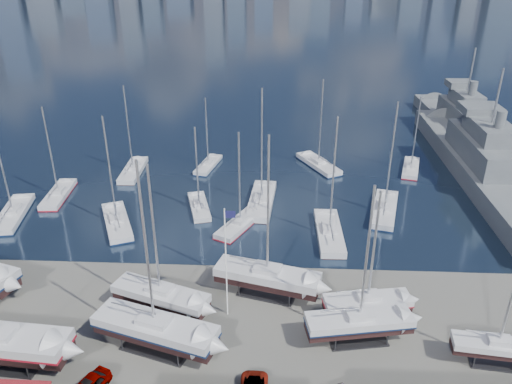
{
  "coord_description": "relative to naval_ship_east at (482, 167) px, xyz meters",
  "views": [
    {
      "loc": [
        5.1,
        -46.56,
        31.95
      ],
      "look_at": [
        2.44,
        8.0,
        5.44
      ],
      "focal_mm": 35.0,
      "sensor_mm": 36.0,
      "label": 1
    }
  ],
  "objects": [
    {
      "name": "sailboat_moored_2",
      "position": [
        -54.76,
        -1.32,
        -1.35
      ],
      "size": [
        3.0,
        9.8,
        14.68
      ],
      "rotation": [
        0.0,
        0.0,
        1.6
      ],
      "color": "black",
      "rests_on": "water"
    },
    {
      "name": "sailboat_moored_1",
      "position": [
        -63.13,
        -10.36,
        -1.37
      ],
      "size": [
        3.31,
        9.52,
        13.98
      ],
      "rotation": [
        0.0,
        0.0,
        1.65
      ],
      "color": "black",
      "rests_on": "water"
    },
    {
      "name": "sailboat_cradle_7",
      "position": [
        -12.9,
        -40.04,
        0.22
      ],
      "size": [
        7.58,
        2.98,
        12.34
      ],
      "rotation": [
        0.0,
        0.0,
        -0.13
      ],
      "color": "#2D2D33",
      "rests_on": "ground"
    },
    {
      "name": "sailboat_moored_11",
      "position": [
        -10.39,
        1.94,
        -1.37
      ],
      "size": [
        4.59,
        8.81,
        12.68
      ],
      "rotation": [
        0.0,
        0.0,
        1.3
      ],
      "color": "black",
      "rests_on": "water"
    },
    {
      "name": "sailboat_cradle_6",
      "position": [
        -23.0,
        -34.71,
        0.28
      ],
      "size": [
        8.62,
        3.69,
        13.68
      ],
      "rotation": [
        0.0,
        0.0,
        0.17
      ],
      "color": "#2D2D33",
      "rests_on": "ground"
    },
    {
      "name": "flagpole",
      "position": [
        -36.26,
        -34.66,
        5.01
      ],
      "size": [
        1.03,
        0.12,
        11.64
      ],
      "color": "white",
      "rests_on": "ground"
    },
    {
      "name": "sailboat_moored_7",
      "position": [
        -33.94,
        -11.18,
        -1.35
      ],
      "size": [
        3.99,
        11.58,
        17.18
      ],
      "rotation": [
        0.0,
        0.0,
        1.5
      ],
      "color": "black",
      "rests_on": "water"
    },
    {
      "name": "sailboat_cradle_4",
      "position": [
        -32.58,
        -31.31,
        0.47
      ],
      "size": [
        11.09,
        5.76,
        17.33
      ],
      "rotation": [
        0.0,
        0.0,
        -0.27
      ],
      "color": "#2D2D33",
      "rests_on": "ground"
    },
    {
      "name": "sailboat_moored_3",
      "position": [
        -52.28,
        -18.03,
        -1.37
      ],
      "size": [
        6.74,
        10.54,
        15.32
      ],
      "rotation": [
        0.0,
        0.0,
        1.98
      ],
      "color": "black",
      "rests_on": "water"
    },
    {
      "name": "sailboat_moored_9",
      "position": [
        -25.23,
        -19.38,
        -1.35
      ],
      "size": [
        3.19,
        10.74,
        16.13
      ],
      "rotation": [
        0.0,
        0.0,
        1.59
      ],
      "color": "black",
      "rests_on": "water"
    },
    {
      "name": "sailboat_cradle_5",
      "position": [
        -24.18,
        -37.69,
        0.38
      ],
      "size": [
        9.95,
        4.35,
        15.59
      ],
      "rotation": [
        0.0,
        0.0,
        0.18
      ],
      "color": "#2D2D33",
      "rests_on": "ground"
    },
    {
      "name": "sailboat_moored_8",
      "position": [
        -25.16,
        2.7,
        -1.37
      ],
      "size": [
        7.21,
        10.19,
        15.02
      ],
      "rotation": [
        0.0,
        0.0,
        2.06
      ],
      "color": "black",
      "rests_on": "water"
    },
    {
      "name": "sailboat_moored_10",
      "position": [
        -17.29,
        -12.92,
        -1.37
      ],
      "size": [
        5.65,
        11.2,
        16.12
      ],
      "rotation": [
        0.0,
        0.0,
        1.32
      ],
      "color": "black",
      "rests_on": "water"
    },
    {
      "name": "naval_ship_west",
      "position": [
        3.07,
        20.03,
        -0.01
      ],
      "size": [
        8.04,
        42.12,
        17.77
      ],
      "rotation": [
        0.0,
        0.0,
        1.6
      ],
      "color": "#595C62",
      "rests_on": "water"
    },
    {
      "name": "water",
      "position": [
        -36.79,
        273.53,
        -1.82
      ],
      "size": [
        1400.0,
        600.0,
        0.4
      ],
      "primitive_type": "cube",
      "color": "#19293A",
      "rests_on": "ground"
    },
    {
      "name": "naval_ship_east",
      "position": [
        0.0,
        0.0,
        0.0
      ],
      "size": [
        8.91,
        52.96,
        18.76
      ],
      "rotation": [
        0.0,
        0.0,
        1.56
      ],
      "color": "#595C62",
      "rests_on": "water"
    },
    {
      "name": "sailboat_moored_6",
      "position": [
        -36.44,
        -17.57,
        -1.37
      ],
      "size": [
        6.19,
        9.11,
        13.35
      ],
      "rotation": [
        0.0,
        0.0,
        1.11
      ],
      "color": "black",
      "rests_on": "water"
    },
    {
      "name": "sailboat_cradle_2",
      "position": [
        -42.75,
        -34.8,
        0.39
      ],
      "size": [
        9.99,
        5.84,
        15.77
      ],
      "rotation": [
        0.0,
        0.0,
        -0.35
      ],
      "color": "#2D2D33",
      "rests_on": "ground"
    },
    {
      "name": "sailboat_moored_4",
      "position": [
        -42.41,
        -13.06,
        -1.35
      ],
      "size": [
        4.4,
        8.49,
        12.34
      ],
      "rotation": [
        0.0,
        0.0,
        1.84
      ],
      "color": "black",
      "rests_on": "water"
    },
    {
      "name": "sailboat_moored_0",
      "position": [
        -66.69,
        -16.54,
        -1.37
      ],
      "size": [
        4.74,
        10.87,
        15.72
      ],
      "rotation": [
        0.0,
        0.0,
        1.75
      ],
      "color": "black",
      "rests_on": "water"
    },
    {
      "name": "sailboat_cradle_3",
      "position": [
        -42.15,
        -39.58,
        0.51
      ],
      "size": [
        11.75,
        6.46,
        18.13
      ],
      "rotation": [
        0.0,
        0.0,
        -0.31
      ],
      "color": "#2D2D33",
      "rests_on": "ground"
    },
    {
      "name": "sailboat_moored_5",
      "position": [
        -43.15,
        1.66,
        -1.36
      ],
      "size": [
        3.89,
        8.4,
        12.11
      ],
      "rotation": [
        0.0,
        0.0,
        1.36
      ],
      "color": "black",
      "rests_on": "water"
    },
    {
      "name": "ground",
      "position": [
        -36.79,
        -36.47,
        -1.67
      ],
      "size": [
        1400.0,
        1400.0,
        0.0
      ],
      "primitive_type": "plane",
      "color": "#605E59",
      "rests_on": "ground"
    }
  ]
}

